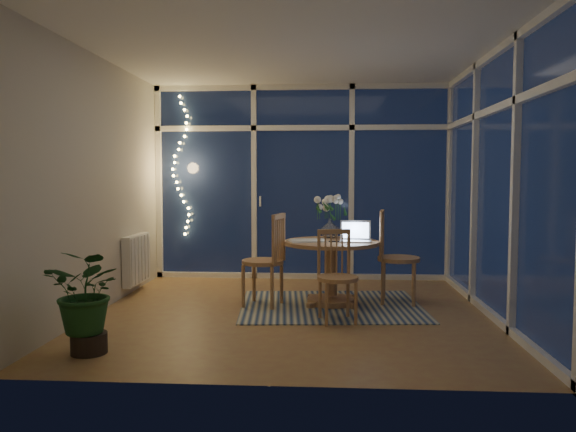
% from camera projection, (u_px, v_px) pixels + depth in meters
% --- Properties ---
extents(floor, '(4.00, 4.00, 0.00)m').
position_uv_depth(floor, '(295.00, 313.00, 5.68)').
color(floor, '#986342').
rests_on(floor, ground).
extents(ceiling, '(4.00, 4.00, 0.00)m').
position_uv_depth(ceiling, '(295.00, 52.00, 5.50)').
color(ceiling, silver).
rests_on(ceiling, wall_back).
extents(wall_back, '(4.00, 0.04, 2.60)m').
position_uv_depth(wall_back, '(303.00, 183.00, 7.58)').
color(wall_back, beige).
rests_on(wall_back, floor).
extents(wall_front, '(4.00, 0.04, 2.60)m').
position_uv_depth(wall_front, '(278.00, 189.00, 3.60)').
color(wall_front, beige).
rests_on(wall_front, floor).
extents(wall_left, '(0.04, 4.00, 2.60)m').
position_uv_depth(wall_left, '(99.00, 184.00, 5.72)').
color(wall_left, beige).
rests_on(wall_left, floor).
extents(wall_right, '(0.04, 4.00, 2.60)m').
position_uv_depth(wall_right, '(500.00, 185.00, 5.46)').
color(wall_right, beige).
rests_on(wall_right, floor).
extents(window_wall_back, '(4.00, 0.10, 2.60)m').
position_uv_depth(window_wall_back, '(303.00, 183.00, 7.54)').
color(window_wall_back, white).
rests_on(window_wall_back, floor).
extents(window_wall_right, '(0.10, 4.00, 2.60)m').
position_uv_depth(window_wall_right, '(495.00, 185.00, 5.46)').
color(window_wall_right, white).
rests_on(window_wall_right, floor).
extents(radiator, '(0.10, 0.70, 0.58)m').
position_uv_depth(radiator, '(136.00, 259.00, 6.68)').
color(radiator, white).
rests_on(radiator, wall_left).
extents(fairy_lights, '(0.24, 0.10, 1.85)m').
position_uv_depth(fairy_lights, '(180.00, 166.00, 7.56)').
color(fairy_lights, '#EAC75D').
rests_on(fairy_lights, window_wall_back).
extents(garden_patio, '(12.00, 6.00, 0.10)m').
position_uv_depth(garden_patio, '(335.00, 253.00, 10.63)').
color(garden_patio, black).
rests_on(garden_patio, ground).
extents(garden_fence, '(11.00, 0.08, 1.80)m').
position_uv_depth(garden_fence, '(310.00, 201.00, 11.09)').
color(garden_fence, '#3B2915').
rests_on(garden_fence, ground).
extents(neighbour_roof, '(7.00, 3.00, 2.20)m').
position_uv_depth(neighbour_roof, '(325.00, 144.00, 13.97)').
color(neighbour_roof, '#373B42').
rests_on(neighbour_roof, ground).
extents(garden_shrubs, '(0.90, 0.90, 0.90)m').
position_uv_depth(garden_shrubs, '(257.00, 234.00, 9.09)').
color(garden_shrubs, black).
rests_on(garden_shrubs, ground).
extents(rug, '(2.01, 1.66, 0.01)m').
position_uv_depth(rug, '(331.00, 306.00, 5.97)').
color(rug, beige).
rests_on(rug, floor).
extents(dining_table, '(1.09, 1.09, 0.69)m').
position_uv_depth(dining_table, '(331.00, 273.00, 6.04)').
color(dining_table, '#A9744C').
rests_on(dining_table, floor).
extents(chair_left, '(0.56, 0.56, 1.01)m').
position_uv_depth(chair_left, '(263.00, 259.00, 5.95)').
color(chair_left, '#A9744C').
rests_on(chair_left, floor).
extents(chair_right, '(0.54, 0.54, 1.03)m').
position_uv_depth(chair_right, '(399.00, 256.00, 6.08)').
color(chair_right, '#A9744C').
rests_on(chair_right, floor).
extents(chair_front, '(0.49, 0.49, 0.88)m').
position_uv_depth(chair_front, '(338.00, 276.00, 5.30)').
color(chair_front, '#A9744C').
rests_on(chair_front, floor).
extents(laptop, '(0.34, 0.30, 0.24)m').
position_uv_depth(laptop, '(355.00, 231.00, 5.93)').
color(laptop, silver).
rests_on(laptop, dining_table).
extents(flower_vase, '(0.22, 0.22, 0.21)m').
position_uv_depth(flower_vase, '(330.00, 229.00, 6.32)').
color(flower_vase, white).
rests_on(flower_vase, dining_table).
extents(bowl, '(0.16, 0.16, 0.04)m').
position_uv_depth(bowl, '(360.00, 237.00, 6.20)').
color(bowl, white).
rests_on(bowl, dining_table).
extents(newspapers, '(0.44, 0.38, 0.01)m').
position_uv_depth(newspapers, '(309.00, 241.00, 5.99)').
color(newspapers, silver).
rests_on(newspapers, dining_table).
extents(phone, '(0.12, 0.07, 0.01)m').
position_uv_depth(phone, '(334.00, 241.00, 5.92)').
color(phone, black).
rests_on(phone, dining_table).
extents(potted_plant, '(0.60, 0.54, 0.76)m').
position_uv_depth(potted_plant, '(88.00, 305.00, 4.36)').
color(potted_plant, '#1A491F').
rests_on(potted_plant, floor).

